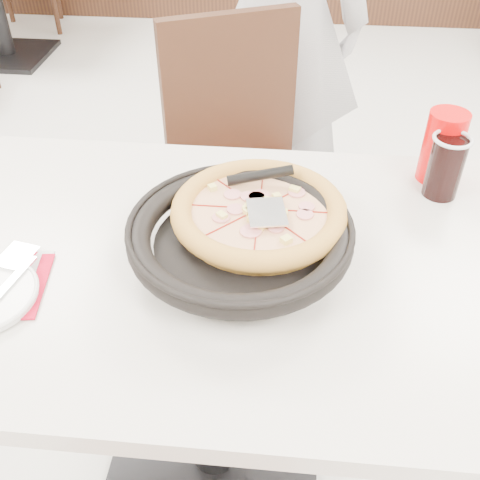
# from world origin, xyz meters

# --- Properties ---
(floor) EXTENTS (7.00, 7.00, 0.00)m
(floor) POSITION_xyz_m (0.00, 0.00, 0.00)
(floor) COLOR silver
(floor) RESTS_ON ground
(main_table) EXTENTS (1.20, 0.80, 0.75)m
(main_table) POSITION_xyz_m (0.06, -0.14, 0.38)
(main_table) COLOR silver
(main_table) RESTS_ON floor
(chair_far) EXTENTS (0.56, 0.56, 0.95)m
(chair_far) POSITION_xyz_m (0.10, 0.47, 0.47)
(chair_far) COLOR black
(chair_far) RESTS_ON floor
(trivet) EXTENTS (0.13, 0.13, 0.04)m
(trivet) POSITION_xyz_m (0.14, -0.17, 0.77)
(trivet) COLOR black
(trivet) RESTS_ON main_table
(pizza_pan) EXTENTS (0.32, 0.32, 0.01)m
(pizza_pan) POSITION_xyz_m (0.13, -0.16, 0.79)
(pizza_pan) COLOR black
(pizza_pan) RESTS_ON trivet
(pizza) EXTENTS (0.29, 0.29, 0.02)m
(pizza) POSITION_xyz_m (0.16, -0.10, 0.81)
(pizza) COLOR #B58130
(pizza) RESTS_ON pizza_pan
(pizza_server) EXTENTS (0.08, 0.10, 0.00)m
(pizza_server) POSITION_xyz_m (0.17, -0.13, 0.84)
(pizza_server) COLOR white
(pizza_server) RESTS_ON pizza
(fork) EXTENTS (0.05, 0.16, 0.00)m
(fork) POSITION_xyz_m (-0.26, -0.28, 0.77)
(fork) COLOR white
(fork) RESTS_ON side_plate
(cola_glass) EXTENTS (0.07, 0.07, 0.13)m
(cola_glass) POSITION_xyz_m (0.54, 0.10, 0.81)
(cola_glass) COLOR black
(cola_glass) RESTS_ON main_table
(red_cup) EXTENTS (0.09, 0.09, 0.16)m
(red_cup) POSITION_xyz_m (0.54, 0.17, 0.83)
(red_cup) COLOR #D20405
(red_cup) RESTS_ON main_table
(diner_person) EXTENTS (0.68, 0.53, 1.66)m
(diner_person) POSITION_xyz_m (0.15, 1.02, 0.83)
(diner_person) COLOR #AFAEB3
(diner_person) RESTS_ON floor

